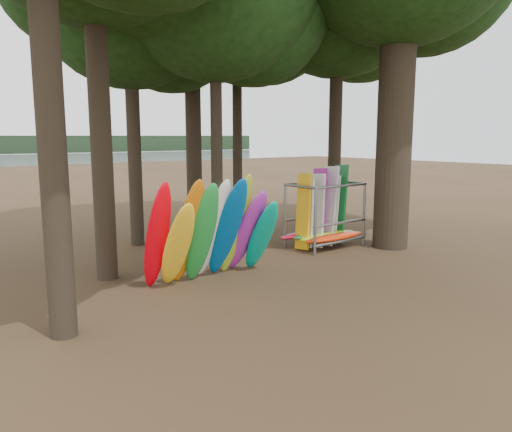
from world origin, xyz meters
TOP-DOWN VIEW (x-y plane):
  - ground at (0.00, 0.00)m, footprint 120.00×120.00m
  - kayak_row at (-3.04, 0.31)m, footprint 3.91×2.01m
  - storage_rack at (2.41, 1.53)m, footprint 3.24×1.55m

SIDE VIEW (x-z plane):
  - ground at x=0.00m, z-range 0.00..0.00m
  - storage_rack at x=2.41m, z-range -0.38..2.49m
  - kayak_row at x=-3.04m, z-range -0.18..2.85m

